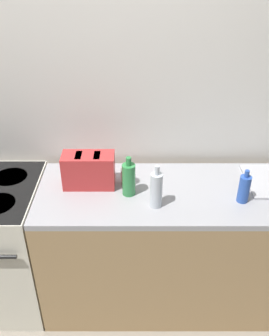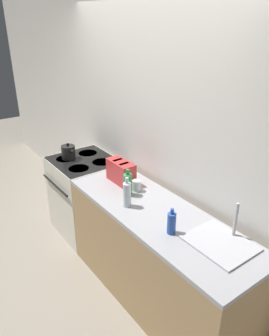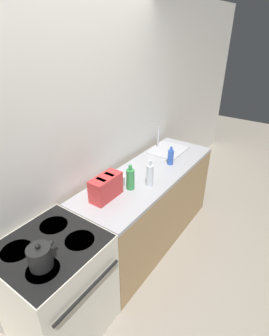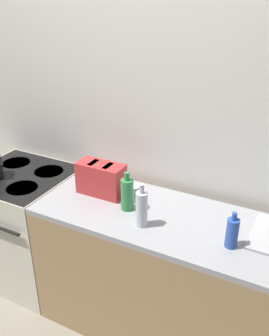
% 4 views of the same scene
% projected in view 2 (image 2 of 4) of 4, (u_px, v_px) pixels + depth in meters
% --- Properties ---
extents(ground_plane, '(12.00, 12.00, 0.00)m').
position_uv_depth(ground_plane, '(90.00, 269.00, 3.37)').
color(ground_plane, gray).
extents(wall_back, '(8.00, 0.05, 2.60)m').
position_uv_depth(wall_back, '(147.00, 135.00, 3.20)').
color(wall_back, silver).
rests_on(wall_back, ground_plane).
extents(stove, '(0.71, 0.71, 0.91)m').
position_uv_depth(stove, '(86.00, 195.00, 3.81)').
color(stove, silver).
rests_on(stove, ground_plane).
extents(counter_block, '(1.88, 0.64, 0.91)m').
position_uv_depth(counter_block, '(156.00, 257.00, 2.85)').
color(counter_block, tan).
rests_on(counter_block, ground_plane).
extents(kettle, '(0.19, 0.15, 0.18)m').
position_uv_depth(kettle, '(68.00, 152.00, 3.64)').
color(kettle, black).
rests_on(kettle, stove).
extents(toaster, '(0.31, 0.14, 0.21)m').
position_uv_depth(toaster, '(121.00, 172.00, 3.11)').
color(toaster, red).
rests_on(toaster, counter_block).
extents(sink_tray, '(0.45, 0.37, 0.28)m').
position_uv_depth(sink_tray, '(221.00, 242.00, 2.30)').
color(sink_tray, '#B7B7BC').
rests_on(sink_tray, counter_block).
extents(bottle_blue, '(0.06, 0.06, 0.21)m').
position_uv_depth(bottle_blue, '(172.00, 223.00, 2.38)').
color(bottle_blue, '#2D56B7').
rests_on(bottle_blue, counter_block).
extents(bottle_green, '(0.08, 0.08, 0.25)m').
position_uv_depth(bottle_green, '(128.00, 184.00, 2.89)').
color(bottle_green, '#338C47').
rests_on(bottle_green, counter_block).
extents(bottle_clear, '(0.07, 0.07, 0.26)m').
position_uv_depth(bottle_clear, '(127.00, 194.00, 2.71)').
color(bottle_clear, silver).
rests_on(bottle_clear, counter_block).
extents(cup_white, '(0.08, 0.08, 0.10)m').
position_uv_depth(cup_white, '(136.00, 186.00, 2.97)').
color(cup_white, white).
rests_on(cup_white, counter_block).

